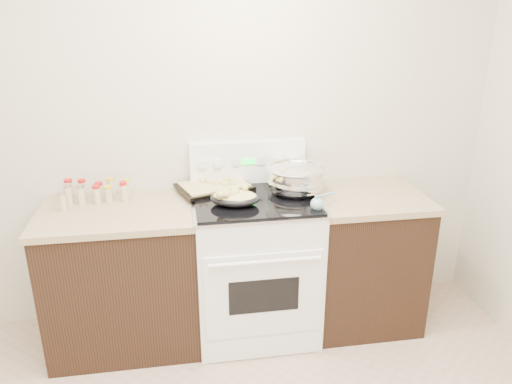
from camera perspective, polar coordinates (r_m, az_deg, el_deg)
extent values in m
cube|color=beige|center=(3.26, -7.31, 7.93)|extent=(4.00, 0.05, 2.70)
cube|color=black|center=(3.29, -14.81, -9.62)|extent=(0.90, 0.64, 0.88)
cube|color=brown|center=(3.09, -15.59, -2.23)|extent=(0.93, 0.67, 0.04)
cube|color=black|center=(3.47, 11.92, -7.62)|extent=(0.70, 0.64, 0.88)
cube|color=brown|center=(3.28, 12.51, -0.53)|extent=(0.73, 0.67, 0.04)
cube|color=white|center=(3.28, -0.14, -8.54)|extent=(0.76, 0.66, 0.92)
cube|color=white|center=(3.00, 0.90, -11.74)|extent=(0.70, 0.01, 0.55)
cube|color=black|center=(2.99, 0.92, -11.81)|extent=(0.42, 0.01, 0.22)
cylinder|color=white|center=(2.84, 1.06, -7.99)|extent=(0.65, 0.02, 0.02)
cube|color=white|center=(3.22, 0.85, -17.36)|extent=(0.70, 0.01, 0.14)
cube|color=silver|center=(3.08, -0.15, -0.96)|extent=(0.78, 0.68, 0.01)
cube|color=black|center=(3.07, -0.15, -0.75)|extent=(0.74, 0.64, 0.01)
cube|color=white|center=(3.30, -0.97, 3.47)|extent=(0.76, 0.07, 0.28)
cylinder|color=white|center=(3.22, -6.14, 3.18)|extent=(0.06, 0.02, 0.06)
cylinder|color=white|center=(3.23, -4.36, 3.28)|extent=(0.06, 0.02, 0.06)
cylinder|color=white|center=(3.28, 2.61, 3.62)|extent=(0.06, 0.02, 0.06)
cylinder|color=white|center=(3.31, 4.31, 3.70)|extent=(0.06, 0.02, 0.06)
cube|color=#19E533|center=(3.25, -0.86, 3.48)|extent=(0.09, 0.00, 0.04)
cube|color=silver|center=(3.24, -2.25, 3.41)|extent=(0.05, 0.00, 0.05)
cube|color=silver|center=(3.27, 0.54, 3.54)|extent=(0.05, 0.00, 0.05)
ellipsoid|color=silver|center=(3.15, 4.53, 1.23)|extent=(0.40, 0.40, 0.22)
cylinder|color=silver|center=(3.17, 4.50, 0.10)|extent=(0.20, 0.20, 0.01)
torus|color=silver|center=(3.12, 4.58, 2.74)|extent=(0.37, 0.37, 0.02)
cylinder|color=silver|center=(3.14, 4.54, 1.64)|extent=(0.35, 0.35, 0.12)
cylinder|color=brown|center=(3.12, 4.57, 2.53)|extent=(0.33, 0.33, 0.00)
cube|color=beige|center=(3.23, 5.40, 3.25)|extent=(0.04, 0.04, 0.02)
cube|color=beige|center=(3.05, 5.48, 2.17)|extent=(0.04, 0.04, 0.02)
cube|color=beige|center=(3.21, 3.48, 3.16)|extent=(0.04, 0.04, 0.03)
cube|color=beige|center=(3.01, 5.62, 1.89)|extent=(0.03, 0.03, 0.02)
cube|color=beige|center=(3.02, 3.87, 2.04)|extent=(0.04, 0.04, 0.03)
cube|color=beige|center=(3.23, 5.44, 3.24)|extent=(0.04, 0.04, 0.03)
cube|color=beige|center=(3.03, 3.83, 2.07)|extent=(0.04, 0.04, 0.02)
cube|color=beige|center=(3.23, 5.33, 3.23)|extent=(0.03, 0.03, 0.02)
cube|color=beige|center=(3.10, 6.15, 2.48)|extent=(0.03, 0.03, 0.02)
cube|color=beige|center=(3.23, 4.07, 3.30)|extent=(0.03, 0.03, 0.02)
cube|color=beige|center=(3.03, 5.91, 2.04)|extent=(0.03, 0.03, 0.02)
cube|color=beige|center=(3.07, 3.14, 2.37)|extent=(0.04, 0.04, 0.03)
cube|color=beige|center=(3.17, 5.60, 2.88)|extent=(0.04, 0.04, 0.03)
ellipsoid|color=black|center=(2.95, -2.44, -0.73)|extent=(0.34, 0.27, 0.08)
ellipsoid|color=#D3C570|center=(2.95, -2.44, -0.51)|extent=(0.30, 0.25, 0.06)
sphere|color=#D3C570|center=(2.87, -4.12, -0.33)|extent=(0.04, 0.04, 0.04)
sphere|color=#D3C570|center=(2.93, -2.37, 0.05)|extent=(0.05, 0.05, 0.05)
sphere|color=#D3C570|center=(2.88, -3.44, -0.27)|extent=(0.04, 0.04, 0.04)
sphere|color=#D3C570|center=(2.91, -2.71, -0.15)|extent=(0.04, 0.04, 0.04)
sphere|color=#D3C570|center=(2.89, -4.13, -0.37)|extent=(0.05, 0.05, 0.05)
sphere|color=#D3C570|center=(2.98, -1.26, 0.48)|extent=(0.04, 0.04, 0.04)
sphere|color=#D3C570|center=(2.89, -4.21, -0.23)|extent=(0.04, 0.04, 0.04)
sphere|color=#D3C570|center=(2.96, -2.60, 0.32)|extent=(0.05, 0.05, 0.05)
cube|color=black|center=(3.24, -4.80, 0.61)|extent=(0.53, 0.44, 0.02)
cube|color=#D3C570|center=(3.23, -4.81, 0.81)|extent=(0.47, 0.39, 0.02)
sphere|color=#D3C570|center=(3.20, -2.69, 0.93)|extent=(0.03, 0.03, 0.03)
sphere|color=#D3C570|center=(3.27, -6.16, 1.32)|extent=(0.05, 0.05, 0.05)
sphere|color=#D3C570|center=(3.21, -3.35, 0.96)|extent=(0.04, 0.04, 0.04)
sphere|color=#D3C570|center=(3.27, -3.48, 1.36)|extent=(0.03, 0.03, 0.03)
sphere|color=#D3C570|center=(3.18, -3.57, 0.78)|extent=(0.04, 0.04, 0.04)
sphere|color=#D3C570|center=(3.29, -2.86, 1.46)|extent=(0.04, 0.04, 0.04)
sphere|color=#D3C570|center=(3.25, -5.42, 1.20)|extent=(0.04, 0.04, 0.04)
sphere|color=#D3C570|center=(3.23, -4.50, 1.08)|extent=(0.04, 0.04, 0.04)
sphere|color=#D3C570|center=(3.21, -3.72, 0.94)|extent=(0.03, 0.03, 0.03)
sphere|color=#D3C570|center=(3.30, -6.20, 1.45)|extent=(0.04, 0.04, 0.04)
cylinder|color=#A2774A|center=(3.09, -2.71, -0.39)|extent=(0.03, 0.25, 0.01)
sphere|color=#A2774A|center=(2.98, -2.58, -1.08)|extent=(0.04, 0.04, 0.04)
sphere|color=#7AAAB6|center=(2.92, 6.99, -1.38)|extent=(0.08, 0.08, 0.08)
cylinder|color=#7AAAB6|center=(3.00, 8.01, -0.30)|extent=(0.19, 0.19, 0.07)
cylinder|color=#BFB28C|center=(3.30, -20.56, 0.13)|extent=(0.05, 0.05, 0.11)
cylinder|color=#B21414|center=(3.28, -20.70, 1.21)|extent=(0.05, 0.05, 0.02)
cylinder|color=#BFB28C|center=(3.27, -19.17, 0.13)|extent=(0.04, 0.04, 0.11)
cylinder|color=#B21414|center=(3.25, -19.31, 1.22)|extent=(0.04, 0.04, 0.02)
cylinder|color=#BFB28C|center=(3.26, -17.46, 0.04)|extent=(0.05, 0.05, 0.09)
cylinder|color=#B21414|center=(3.25, -17.56, 0.92)|extent=(0.05, 0.05, 0.02)
cylinder|color=#BFB28C|center=(3.25, -16.23, 0.33)|extent=(0.04, 0.04, 0.11)
cylinder|color=gold|center=(3.23, -16.34, 1.41)|extent=(0.04, 0.04, 0.02)
cylinder|color=#BFB28C|center=(3.25, -14.52, 0.34)|extent=(0.04, 0.04, 0.09)
cylinder|color=gold|center=(3.23, -14.61, 1.28)|extent=(0.04, 0.04, 0.02)
cylinder|color=#BFB28C|center=(3.21, -20.66, -0.42)|extent=(0.04, 0.04, 0.11)
cylinder|color=#B2B2B7|center=(3.19, -20.81, 0.68)|extent=(0.05, 0.05, 0.02)
cylinder|color=#BFB28C|center=(3.20, -19.37, -0.42)|extent=(0.05, 0.05, 0.11)
cylinder|color=#B2B2B7|center=(3.18, -19.50, 0.62)|extent=(0.05, 0.05, 0.02)
cylinder|color=#BFB28C|center=(3.18, -17.72, -0.41)|extent=(0.04, 0.04, 0.10)
cylinder|color=#B21414|center=(3.16, -17.84, 0.57)|extent=(0.05, 0.05, 0.02)
cylinder|color=#BFB28C|center=(3.17, -16.49, -0.41)|extent=(0.04, 0.04, 0.09)
cylinder|color=gold|center=(3.15, -16.59, 0.51)|extent=(0.05, 0.05, 0.02)
cylinder|color=#BFB28C|center=(3.16, -14.85, -0.13)|extent=(0.04, 0.04, 0.11)
cylinder|color=#B21414|center=(3.14, -14.95, 0.94)|extent=(0.05, 0.05, 0.02)
cylinder|color=#BFB28C|center=(3.13, -21.22, -1.15)|extent=(0.04, 0.04, 0.10)
cylinder|color=#B2B2B7|center=(3.11, -21.37, -0.12)|extent=(0.04, 0.04, 0.02)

